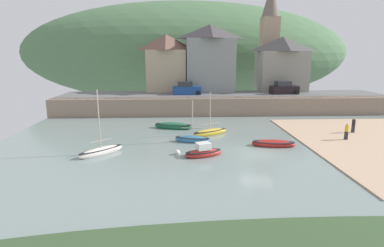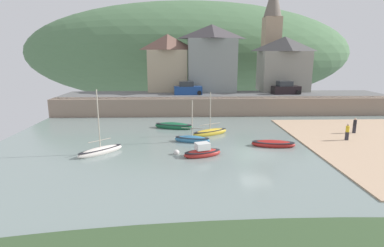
{
  "view_description": "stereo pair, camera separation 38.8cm",
  "coord_description": "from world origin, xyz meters",
  "px_view_note": "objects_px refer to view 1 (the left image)",
  "views": [
    {
      "loc": [
        -6.7,
        -24.68,
        8.26
      ],
      "look_at": [
        -5.33,
        5.53,
        1.4
      ],
      "focal_mm": 28.73,
      "sensor_mm": 36.0,
      "label": 1
    },
    {
      "loc": [
        -6.31,
        -24.7,
        8.26
      ],
      "look_at": [
        -5.33,
        5.53,
        1.4
      ],
      "focal_mm": 28.73,
      "sensor_mm": 36.0,
      "label": 2
    }
  ],
  "objects_px": {
    "waterfront_building_left": "(166,62)",
    "waterfront_building_right": "(282,63)",
    "mooring_buoy": "(177,153)",
    "dinghy_open_wooden": "(203,152)",
    "waterfront_building_centre": "(210,58)",
    "person_near_water": "(354,124)",
    "parked_car_by_wall": "(284,89)",
    "sailboat_tall_mast": "(273,144)",
    "fishing_boat_green": "(101,151)",
    "person_on_slipway": "(347,131)",
    "sailboat_far_left": "(173,126)",
    "church_with_spire": "(269,34)",
    "motorboat_with_cabin": "(210,132)",
    "parked_car_near_slipway": "(186,89)",
    "sailboat_blue_trim": "(192,139)"
  },
  "relations": [
    {
      "from": "person_on_slipway",
      "to": "parked_car_near_slipway",
      "type": "bearing_deg",
      "value": 131.35
    },
    {
      "from": "waterfront_building_centre",
      "to": "person_on_slipway",
      "type": "bearing_deg",
      "value": -62.63
    },
    {
      "from": "waterfront_building_left",
      "to": "mooring_buoy",
      "type": "height_order",
      "value": "waterfront_building_left"
    },
    {
      "from": "church_with_spire",
      "to": "sailboat_far_left",
      "type": "height_order",
      "value": "church_with_spire"
    },
    {
      "from": "fishing_boat_green",
      "to": "person_near_water",
      "type": "relative_size",
      "value": 3.49
    },
    {
      "from": "dinghy_open_wooden",
      "to": "parked_car_by_wall",
      "type": "xyz_separation_m",
      "value": [
        13.84,
        21.2,
        2.89
      ]
    },
    {
      "from": "waterfront_building_centre",
      "to": "motorboat_with_cabin",
      "type": "relative_size",
      "value": 2.22
    },
    {
      "from": "parked_car_by_wall",
      "to": "person_on_slipway",
      "type": "bearing_deg",
      "value": -95.05
    },
    {
      "from": "church_with_spire",
      "to": "parked_car_by_wall",
      "type": "bearing_deg",
      "value": -88.95
    },
    {
      "from": "parked_car_near_slipway",
      "to": "dinghy_open_wooden",
      "type": "bearing_deg",
      "value": -90.92
    },
    {
      "from": "sailboat_far_left",
      "to": "parked_car_by_wall",
      "type": "xyz_separation_m",
      "value": [
        16.47,
        11.38,
        2.93
      ]
    },
    {
      "from": "waterfront_building_right",
      "to": "church_with_spire",
      "type": "height_order",
      "value": "church_with_spire"
    },
    {
      "from": "parked_car_near_slipway",
      "to": "fishing_boat_green",
      "type": "bearing_deg",
      "value": -114.02
    },
    {
      "from": "person_on_slipway",
      "to": "mooring_buoy",
      "type": "height_order",
      "value": "person_on_slipway"
    },
    {
      "from": "waterfront_building_centre",
      "to": "church_with_spire",
      "type": "bearing_deg",
      "value": 20.66
    },
    {
      "from": "sailboat_far_left",
      "to": "parked_car_near_slipway",
      "type": "xyz_separation_m",
      "value": [
        1.81,
        11.38,
        2.93
      ]
    },
    {
      "from": "waterfront_building_right",
      "to": "person_on_slipway",
      "type": "xyz_separation_m",
      "value": [
        -0.47,
        -21.68,
        -5.79
      ]
    },
    {
      "from": "sailboat_far_left",
      "to": "person_on_slipway",
      "type": "distance_m",
      "value": 17.91
    },
    {
      "from": "mooring_buoy",
      "to": "motorboat_with_cabin",
      "type": "bearing_deg",
      "value": 61.56
    },
    {
      "from": "sailboat_tall_mast",
      "to": "waterfront_building_centre",
      "type": "bearing_deg",
      "value": 108.21
    },
    {
      "from": "waterfront_building_left",
      "to": "parked_car_near_slipway",
      "type": "relative_size",
      "value": 2.13
    },
    {
      "from": "motorboat_with_cabin",
      "to": "person_on_slipway",
      "type": "distance_m",
      "value": 13.36
    },
    {
      "from": "sailboat_tall_mast",
      "to": "sailboat_far_left",
      "type": "bearing_deg",
      "value": 151.33
    },
    {
      "from": "parked_car_by_wall",
      "to": "person_near_water",
      "type": "distance_m",
      "value": 14.92
    },
    {
      "from": "dinghy_open_wooden",
      "to": "mooring_buoy",
      "type": "relative_size",
      "value": 6.77
    },
    {
      "from": "dinghy_open_wooden",
      "to": "parked_car_by_wall",
      "type": "distance_m",
      "value": 25.48
    },
    {
      "from": "mooring_buoy",
      "to": "parked_car_by_wall",
      "type": "bearing_deg",
      "value": 52.32
    },
    {
      "from": "waterfront_building_left",
      "to": "mooring_buoy",
      "type": "distance_m",
      "value": 26.17
    },
    {
      "from": "waterfront_building_centre",
      "to": "sailboat_far_left",
      "type": "distance_m",
      "value": 18.43
    },
    {
      "from": "parked_car_near_slipway",
      "to": "mooring_buoy",
      "type": "xyz_separation_m",
      "value": [
        -1.34,
        -20.72,
        -3.05
      ]
    },
    {
      "from": "fishing_boat_green",
      "to": "mooring_buoy",
      "type": "relative_size",
      "value": 11.03
    },
    {
      "from": "motorboat_with_cabin",
      "to": "fishing_boat_green",
      "type": "bearing_deg",
      "value": -177.96
    },
    {
      "from": "sailboat_blue_trim",
      "to": "person_on_slipway",
      "type": "relative_size",
      "value": 2.6
    },
    {
      "from": "waterfront_building_centre",
      "to": "waterfront_building_left",
      "type": "bearing_deg",
      "value": 180.0
    },
    {
      "from": "waterfront_building_left",
      "to": "parked_car_by_wall",
      "type": "xyz_separation_m",
      "value": [
        17.72,
        -4.5,
        -3.75
      ]
    },
    {
      "from": "church_with_spire",
      "to": "dinghy_open_wooden",
      "type": "height_order",
      "value": "church_with_spire"
    },
    {
      "from": "waterfront_building_centre",
      "to": "person_near_water",
      "type": "relative_size",
      "value": 6.41
    },
    {
      "from": "waterfront_building_left",
      "to": "sailboat_far_left",
      "type": "bearing_deg",
      "value": -85.51
    },
    {
      "from": "sailboat_far_left",
      "to": "fishing_boat_green",
      "type": "distance_m",
      "value": 10.77
    },
    {
      "from": "waterfront_building_centre",
      "to": "person_near_water",
      "type": "xyz_separation_m",
      "value": [
        13.44,
        -19.01,
        -6.69
      ]
    },
    {
      "from": "sailboat_far_left",
      "to": "fishing_boat_green",
      "type": "xyz_separation_m",
      "value": [
        -5.96,
        -8.98,
        0.01
      ]
    },
    {
      "from": "dinghy_open_wooden",
      "to": "parked_car_by_wall",
      "type": "relative_size",
      "value": 0.81
    },
    {
      "from": "waterfront_building_left",
      "to": "waterfront_building_right",
      "type": "bearing_deg",
      "value": -0.0
    },
    {
      "from": "church_with_spire",
      "to": "waterfront_building_centre",
      "type": "bearing_deg",
      "value": -159.34
    },
    {
      "from": "waterfront_building_left",
      "to": "person_near_water",
      "type": "height_order",
      "value": "waterfront_building_left"
    },
    {
      "from": "person_near_water",
      "to": "mooring_buoy",
      "type": "xyz_separation_m",
      "value": [
        -18.68,
        -6.21,
        -0.83
      ]
    },
    {
      "from": "sailboat_tall_mast",
      "to": "person_on_slipway",
      "type": "xyz_separation_m",
      "value": [
        7.62,
        1.49,
        0.75
      ]
    },
    {
      "from": "dinghy_open_wooden",
      "to": "mooring_buoy",
      "type": "bearing_deg",
      "value": 148.57
    },
    {
      "from": "waterfront_building_right",
      "to": "person_near_water",
      "type": "relative_size",
      "value": 5.3
    },
    {
      "from": "motorboat_with_cabin",
      "to": "sailboat_tall_mast",
      "type": "height_order",
      "value": "motorboat_with_cabin"
    }
  ]
}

